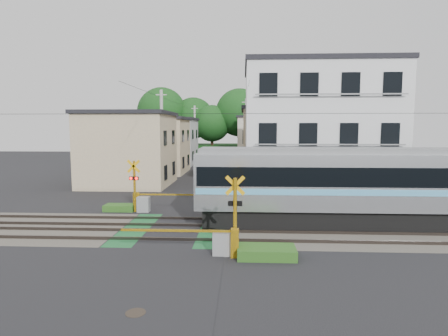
# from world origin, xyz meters

# --- Properties ---
(ground) EXTENTS (120.00, 120.00, 0.00)m
(ground) POSITION_xyz_m (0.00, 0.00, 0.00)
(ground) COLOR black
(track_bed) EXTENTS (120.00, 120.00, 0.14)m
(track_bed) POSITION_xyz_m (0.00, 0.00, 0.04)
(track_bed) COLOR #47423A
(track_bed) RESTS_ON ground
(crossing_signal_near) EXTENTS (4.74, 0.65, 3.09)m
(crossing_signal_near) POSITION_xyz_m (2.59, -3.65, 0.71)
(crossing_signal_near) COLOR #F2AE0C
(crossing_signal_near) RESTS_ON ground
(crossing_signal_far) EXTENTS (4.74, 0.65, 3.09)m
(crossing_signal_far) POSITION_xyz_m (-2.59, 3.65, 0.71)
(crossing_signal_far) COLOR #F2AE0C
(crossing_signal_far) RESTS_ON ground
(apartment_block) EXTENTS (10.20, 8.36, 9.30)m
(apartment_block) POSITION_xyz_m (8.50, 9.49, 4.66)
(apartment_block) COLOR silver
(apartment_block) RESTS_ON ground
(houses_row) EXTENTS (22.07, 31.35, 6.80)m
(houses_row) POSITION_xyz_m (0.25, 25.92, 3.24)
(houses_row) COLOR #C4B08A
(houses_row) RESTS_ON ground
(tree_hill) EXTENTS (40.00, 13.76, 11.83)m
(tree_hill) POSITION_xyz_m (0.94, 47.44, 5.82)
(tree_hill) COLOR #164316
(tree_hill) RESTS_ON ground
(catenary) EXTENTS (60.00, 5.04, 7.00)m
(catenary) POSITION_xyz_m (6.00, 0.03, 3.70)
(catenary) COLOR #2D2D33
(catenary) RESTS_ON ground
(utility_poles) EXTENTS (7.90, 42.00, 8.00)m
(utility_poles) POSITION_xyz_m (-1.05, 23.01, 4.08)
(utility_poles) COLOR #A5A5A0
(utility_poles) RESTS_ON ground
(pedestrian) EXTENTS (0.67, 0.45, 1.82)m
(pedestrian) POSITION_xyz_m (-0.77, 32.82, 0.91)
(pedestrian) COLOR #212129
(pedestrian) RESTS_ON ground
(manhole_cover) EXTENTS (0.54, 0.54, 0.02)m
(manhole_cover) POSITION_xyz_m (0.48, -8.32, 0.01)
(manhole_cover) COLOR #2D261E
(manhole_cover) RESTS_ON ground
(weed_patches) EXTENTS (10.25, 8.80, 0.40)m
(weed_patches) POSITION_xyz_m (1.76, -0.09, 0.18)
(weed_patches) COLOR #2D5E1E
(weed_patches) RESTS_ON ground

